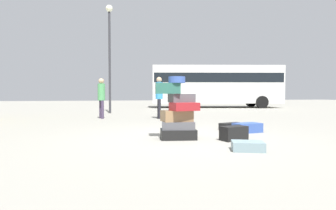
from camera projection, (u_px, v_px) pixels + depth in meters
name	position (u px, v px, depth m)	size (l,w,h in m)	color
ground_plane	(183.00, 138.00, 6.31)	(80.00, 80.00, 0.00)	gray
suitcase_tower	(178.00, 113.00, 6.14)	(0.97, 0.67, 1.40)	black
suitcase_black_right_side	(231.00, 126.00, 7.76)	(0.67, 0.30, 0.19)	black
suitcase_slate_white_trunk	(248.00, 146.00, 4.85)	(0.55, 0.40, 0.17)	gray
suitcase_black_left_side	(234.00, 133.00, 5.95)	(0.58, 0.30, 0.31)	black
suitcase_navy_foreground_far	(247.00, 128.00, 7.20)	(0.71, 0.41, 0.25)	#334F99
person_bearded_onlooker	(101.00, 95.00, 11.31)	(0.30, 0.33, 1.67)	#3F334C
person_tourist_with_camera	(159.00, 94.00, 11.26)	(0.30, 0.34, 1.72)	black
parked_bus	(216.00, 84.00, 21.00)	(9.96, 4.42, 3.15)	silver
lamp_post	(110.00, 42.00, 14.44)	(0.36, 0.36, 5.72)	#333338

